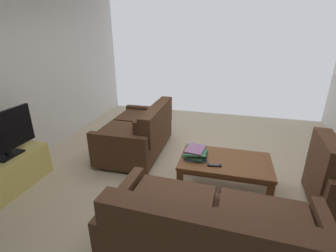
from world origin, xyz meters
TOP-DOWN VIEW (x-y plane):
  - ground_plane at (0.00, 0.00)m, footprint 5.08×5.99m
  - wall_right at (2.54, 0.00)m, footprint 0.12×5.99m
  - sofa_main at (-0.41, 1.24)m, footprint 1.79×0.93m
  - loveseat_near at (0.92, -0.60)m, footprint 0.90×1.45m
  - coffee_table at (-0.47, 0.11)m, footprint 1.08×0.66m
  - tv_stand at (2.12, 0.71)m, footprint 0.37×0.91m
  - flat_tv at (2.12, 0.71)m, footprint 0.20×0.85m
  - book_stack at (-0.11, 0.12)m, footprint 0.29×0.33m
  - tv_remote at (-0.35, 0.28)m, footprint 0.17×0.07m

SIDE VIEW (x-z plane):
  - ground_plane at x=0.00m, z-range -0.01..0.00m
  - tv_stand at x=2.12m, z-range 0.00..0.45m
  - sofa_main at x=-0.41m, z-range -0.06..0.75m
  - loveseat_near at x=0.92m, z-range -0.06..0.76m
  - coffee_table at x=-0.47m, z-range 0.15..0.58m
  - tv_remote at x=-0.35m, z-range 0.43..0.45m
  - book_stack at x=-0.11m, z-range 0.43..0.55m
  - flat_tv at x=2.12m, z-range 0.46..1.02m
  - wall_right at x=2.54m, z-range 0.00..2.62m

